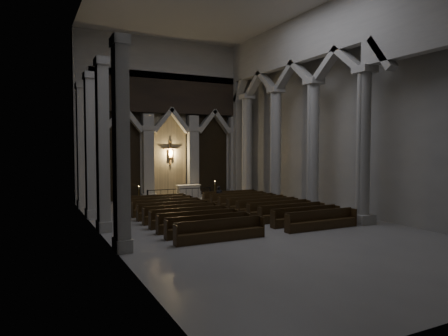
% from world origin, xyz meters
% --- Properties ---
extents(room, '(24.00, 24.10, 12.00)m').
position_xyz_m(room, '(0.00, 0.00, 7.60)').
color(room, gray).
rests_on(room, ground).
extents(sanctuary_wall, '(14.00, 0.77, 12.00)m').
position_xyz_m(sanctuary_wall, '(0.00, 11.54, 6.62)').
color(sanctuary_wall, '#AAA79F').
rests_on(sanctuary_wall, ground).
extents(right_arcade, '(1.00, 24.00, 12.00)m').
position_xyz_m(right_arcade, '(5.50, 1.33, 7.83)').
color(right_arcade, '#AAA79F').
rests_on(right_arcade, ground).
extents(left_pilasters, '(0.60, 13.00, 8.03)m').
position_xyz_m(left_pilasters, '(-6.75, 3.50, 3.91)').
color(left_pilasters, '#AAA79F').
rests_on(left_pilasters, ground).
extents(sanctuary_step, '(8.50, 2.60, 0.15)m').
position_xyz_m(sanctuary_step, '(0.00, 10.60, 0.07)').
color(sanctuary_step, '#AAA79F').
rests_on(sanctuary_step, ground).
extents(altar, '(1.82, 0.73, 0.93)m').
position_xyz_m(altar, '(1.05, 10.67, 0.62)').
color(altar, '#BDB5A6').
rests_on(altar, sanctuary_step).
extents(altar_rail, '(4.88, 0.09, 0.96)m').
position_xyz_m(altar_rail, '(-0.00, 9.63, 0.64)').
color(altar_rail, black).
rests_on(altar_rail, ground).
extents(candle_stand_left, '(0.21, 0.21, 1.27)m').
position_xyz_m(candle_stand_left, '(-3.05, 9.43, 0.35)').
color(candle_stand_left, '#A88F33').
rests_on(candle_stand_left, ground).
extents(candle_stand_right, '(0.23, 0.23, 1.38)m').
position_xyz_m(candle_stand_right, '(2.83, 9.68, 0.38)').
color(candle_stand_right, '#A88F33').
rests_on(candle_stand_right, ground).
extents(pews, '(9.47, 10.00, 0.91)m').
position_xyz_m(pews, '(0.00, 2.11, 0.30)').
color(pews, black).
rests_on(pews, ground).
extents(worshipper, '(0.53, 0.42, 1.27)m').
position_xyz_m(worshipper, '(1.86, 6.91, 0.64)').
color(worshipper, black).
rests_on(worshipper, ground).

